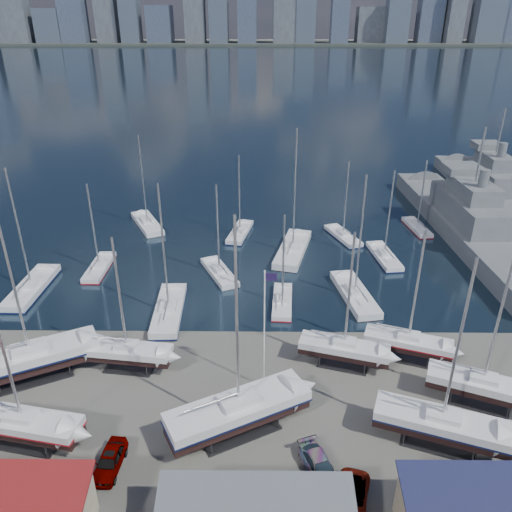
{
  "coord_description": "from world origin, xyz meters",
  "views": [
    {
      "loc": [
        0.21,
        -45.09,
        31.11
      ],
      "look_at": [
        -0.28,
        8.0,
        5.26
      ],
      "focal_mm": 35.0,
      "sensor_mm": 36.0,
      "label": 1
    }
  ],
  "objects_px": {
    "naval_ship_west": "(488,190)",
    "flagpole": "(265,323)",
    "sailboat_cradle_0": "(31,358)",
    "car_a": "(110,461)",
    "naval_ship_east": "(466,225)"
  },
  "relations": [
    {
      "from": "flagpole",
      "to": "naval_ship_east",
      "type": "bearing_deg",
      "value": 48.45
    },
    {
      "from": "naval_ship_west",
      "to": "car_a",
      "type": "bearing_deg",
      "value": 140.02
    },
    {
      "from": "sailboat_cradle_0",
      "to": "flagpole",
      "type": "distance_m",
      "value": 22.31
    },
    {
      "from": "sailboat_cradle_0",
      "to": "car_a",
      "type": "xyz_separation_m",
      "value": [
        9.99,
        -10.41,
        -1.5
      ]
    },
    {
      "from": "sailboat_cradle_0",
      "to": "car_a",
      "type": "height_order",
      "value": "sailboat_cradle_0"
    },
    {
      "from": "naval_ship_east",
      "to": "naval_ship_west",
      "type": "height_order",
      "value": "naval_ship_east"
    },
    {
      "from": "naval_ship_east",
      "to": "flagpole",
      "type": "height_order",
      "value": "naval_ship_east"
    },
    {
      "from": "naval_ship_west",
      "to": "sailboat_cradle_0",
      "type": "bearing_deg",
      "value": 129.94
    },
    {
      "from": "naval_ship_west",
      "to": "car_a",
      "type": "height_order",
      "value": "naval_ship_west"
    },
    {
      "from": "naval_ship_east",
      "to": "flagpole",
      "type": "xyz_separation_m",
      "value": [
        -31.39,
        -35.42,
        5.35
      ]
    },
    {
      "from": "naval_ship_east",
      "to": "flagpole",
      "type": "relative_size",
      "value": 4.05
    },
    {
      "from": "naval_ship_west",
      "to": "flagpole",
      "type": "height_order",
      "value": "naval_ship_west"
    },
    {
      "from": "flagpole",
      "to": "sailboat_cradle_0",
      "type": "bearing_deg",
      "value": 177.08
    },
    {
      "from": "naval_ship_west",
      "to": "flagpole",
      "type": "bearing_deg",
      "value": 142.43
    },
    {
      "from": "car_a",
      "to": "flagpole",
      "type": "height_order",
      "value": "flagpole"
    }
  ]
}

